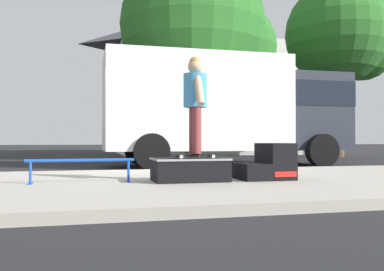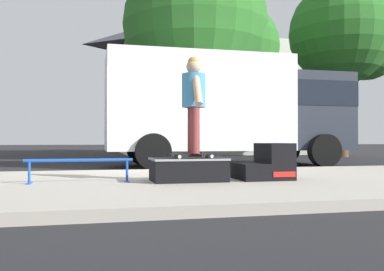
{
  "view_description": "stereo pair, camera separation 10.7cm",
  "coord_description": "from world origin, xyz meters",
  "views": [
    {
      "loc": [
        -0.92,
        -9.2,
        0.71
      ],
      "look_at": [
        0.99,
        -1.63,
        0.81
      ],
      "focal_mm": 39.28,
      "sensor_mm": 36.0,
      "label": 1
    },
    {
      "loc": [
        -0.82,
        -9.23,
        0.71
      ],
      "look_at": [
        0.99,
        -1.63,
        0.81
      ],
      "focal_mm": 39.28,
      "sensor_mm": 36.0,
      "label": 2
    }
  ],
  "objects": [
    {
      "name": "ground_plane",
      "position": [
        0.0,
        0.0,
        0.0
      ],
      "size": [
        140.0,
        140.0,
        0.0
      ],
      "primitive_type": "plane",
      "color": "black"
    },
    {
      "name": "sidewalk_slab",
      "position": [
        0.0,
        -3.0,
        0.06
      ],
      "size": [
        50.0,
        5.0,
        0.12
      ],
      "primitive_type": "cube",
      "color": "#A8A093",
      "rests_on": "ground"
    },
    {
      "name": "skate_box",
      "position": [
        0.56,
        -3.19,
        0.3
      ],
      "size": [
        1.09,
        0.72,
        0.34
      ],
      "color": "black",
      "rests_on": "sidewalk_slab"
    },
    {
      "name": "kicker_ramp",
      "position": [
        1.8,
        -3.19,
        0.35
      ],
      "size": [
        0.8,
        0.72,
        0.56
      ],
      "color": "black",
      "rests_on": "sidewalk_slab"
    },
    {
      "name": "grind_rail",
      "position": [
        -1.0,
        -3.06,
        0.37
      ],
      "size": [
        1.5,
        0.28,
        0.34
      ],
      "color": "blue",
      "rests_on": "sidewalk_slab"
    },
    {
      "name": "skateboard",
      "position": [
        0.63,
        -3.25,
        0.52
      ],
      "size": [
        0.8,
        0.29,
        0.07
      ],
      "color": "black",
      "rests_on": "skate_box"
    },
    {
      "name": "skater_kid",
      "position": [
        0.63,
        -3.25,
        1.37
      ],
      "size": [
        0.35,
        0.73,
        1.43
      ],
      "color": "brown",
      "rests_on": "skateboard"
    },
    {
      "name": "box_truck",
      "position": [
        3.0,
        2.2,
        1.7
      ],
      "size": [
        6.91,
        2.63,
        3.05
      ],
      "color": "white",
      "rests_on": "ground"
    },
    {
      "name": "street_tree_main",
      "position": [
        10.09,
        7.15,
        5.31
      ],
      "size": [
        4.98,
        4.53,
        7.73
      ],
      "color": "brown",
      "rests_on": "ground"
    },
    {
      "name": "street_tree_neighbour",
      "position": [
        3.25,
        5.99,
        4.81
      ],
      "size": [
        5.97,
        5.43,
        7.68
      ],
      "color": "brown",
      "rests_on": "ground"
    },
    {
      "name": "house_behind",
      "position": [
        5.32,
        14.33,
        4.24
      ],
      "size": [
        9.54,
        8.23,
        8.4
      ],
      "color": "silver",
      "rests_on": "ground"
    }
  ]
}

